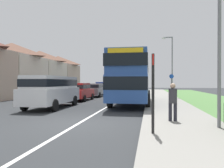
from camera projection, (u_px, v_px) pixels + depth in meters
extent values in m
plane|color=#2D3033|center=(79.00, 123.00, 9.13)|extent=(120.00, 120.00, 0.00)
cube|color=silver|center=(111.00, 104.00, 17.02)|extent=(0.14, 60.00, 0.01)
cube|color=gray|center=(170.00, 108.00, 14.34)|extent=(3.20, 68.00, 0.12)
cube|color=#284C93|center=(132.00, 87.00, 17.12)|extent=(2.50, 9.70, 1.65)
cube|color=#284C93|center=(132.00, 67.00, 17.11)|extent=(2.45, 9.51, 1.55)
cube|color=black|center=(132.00, 83.00, 17.12)|extent=(2.53, 9.75, 0.76)
cube|color=black|center=(132.00, 66.00, 17.11)|extent=(2.53, 9.75, 0.72)
cube|color=gold|center=(125.00, 52.00, 12.37)|extent=(2.00, 0.08, 0.44)
cylinder|color=black|center=(121.00, 95.00, 20.30)|extent=(0.30, 1.00, 1.00)
cylinder|color=black|center=(148.00, 96.00, 19.89)|extent=(0.30, 1.00, 1.00)
cylinder|color=black|center=(110.00, 100.00, 14.71)|extent=(0.30, 1.00, 1.00)
cylinder|color=black|center=(148.00, 101.00, 14.29)|extent=(0.30, 1.00, 1.00)
cube|color=silver|center=(52.00, 95.00, 14.65)|extent=(1.95, 5.57, 0.96)
cube|color=silver|center=(52.00, 82.00, 14.64)|extent=(1.72, 5.12, 0.78)
cube|color=black|center=(52.00, 83.00, 14.64)|extent=(1.75, 5.17, 0.44)
cylinder|color=black|center=(50.00, 100.00, 16.51)|extent=(0.20, 0.72, 0.72)
cylinder|color=black|center=(75.00, 101.00, 16.19)|extent=(0.20, 0.72, 0.72)
cylinder|color=black|center=(24.00, 105.00, 13.11)|extent=(0.20, 0.72, 0.72)
cylinder|color=black|center=(55.00, 105.00, 12.79)|extent=(0.20, 0.72, 0.72)
cube|color=#B21E1E|center=(79.00, 93.00, 20.54)|extent=(1.82, 4.30, 0.73)
cube|color=#B21E1E|center=(78.00, 86.00, 20.32)|extent=(1.60, 2.37, 0.60)
cube|color=black|center=(78.00, 87.00, 20.32)|extent=(1.64, 2.39, 0.34)
cylinder|color=black|center=(75.00, 96.00, 22.01)|extent=(0.20, 0.60, 0.60)
cylinder|color=black|center=(92.00, 96.00, 21.71)|extent=(0.20, 0.60, 0.60)
cylinder|color=black|center=(65.00, 98.00, 19.38)|extent=(0.20, 0.60, 0.60)
cylinder|color=black|center=(84.00, 98.00, 19.08)|extent=(0.20, 0.60, 0.60)
cube|color=slate|center=(94.00, 91.00, 25.79)|extent=(1.82, 4.15, 0.69)
cube|color=slate|center=(94.00, 86.00, 25.58)|extent=(1.60, 2.28, 0.56)
cube|color=black|center=(94.00, 86.00, 25.58)|extent=(1.64, 2.31, 0.32)
cylinder|color=black|center=(90.00, 94.00, 27.21)|extent=(0.20, 0.60, 0.60)
cylinder|color=black|center=(104.00, 94.00, 26.91)|extent=(0.20, 0.60, 0.60)
cylinder|color=black|center=(84.00, 95.00, 24.67)|extent=(0.20, 0.60, 0.60)
cylinder|color=black|center=(99.00, 95.00, 24.37)|extent=(0.20, 0.60, 0.60)
cube|color=navy|center=(103.00, 89.00, 30.95)|extent=(1.78, 4.08, 0.79)
cube|color=navy|center=(103.00, 84.00, 30.74)|extent=(1.56, 2.25, 0.64)
cube|color=black|center=(103.00, 85.00, 30.74)|extent=(1.60, 2.27, 0.36)
cylinder|color=black|center=(99.00, 92.00, 32.35)|extent=(0.20, 0.60, 0.60)
cylinder|color=black|center=(111.00, 92.00, 32.06)|extent=(0.20, 0.60, 0.60)
cylinder|color=black|center=(95.00, 93.00, 29.85)|extent=(0.20, 0.60, 0.60)
cylinder|color=black|center=(108.00, 93.00, 29.56)|extent=(0.20, 0.60, 0.60)
cylinder|color=#23232D|center=(170.00, 114.00, 9.04)|extent=(0.14, 0.14, 0.85)
cylinder|color=#23232D|center=(175.00, 114.00, 9.01)|extent=(0.14, 0.14, 0.85)
cylinder|color=#333338|center=(173.00, 96.00, 9.02)|extent=(0.34, 0.34, 0.60)
sphere|color=tan|center=(173.00, 86.00, 9.02)|extent=(0.22, 0.22, 0.22)
cylinder|color=black|center=(153.00, 95.00, 6.86)|extent=(0.09, 0.09, 2.60)
cube|color=red|center=(153.00, 60.00, 6.85)|extent=(0.04, 0.44, 0.32)
cube|color=black|center=(153.00, 87.00, 6.87)|extent=(0.06, 0.52, 0.68)
cylinder|color=slate|center=(171.00, 89.00, 22.23)|extent=(0.08, 0.08, 2.10)
cylinder|color=blue|center=(171.00, 76.00, 22.22)|extent=(0.44, 0.03, 0.44)
cylinder|color=slate|center=(219.00, 16.00, 7.70)|extent=(0.12, 0.12, 8.08)
cylinder|color=slate|center=(172.00, 67.00, 23.76)|extent=(0.12, 0.12, 6.61)
cube|color=slate|center=(168.00, 37.00, 23.81)|extent=(0.90, 0.10, 0.10)
cube|color=silver|center=(164.00, 38.00, 23.89)|extent=(0.36, 0.20, 0.14)
cube|color=beige|center=(12.00, 77.00, 25.87)|extent=(6.06, 6.48, 4.73)
pyramid|color=brown|center=(12.00, 50.00, 25.84)|extent=(6.06, 6.48, 1.60)
cube|color=beige|center=(40.00, 78.00, 32.39)|extent=(6.06, 6.48, 4.73)
pyramid|color=brown|center=(39.00, 56.00, 32.36)|extent=(6.06, 6.48, 1.60)
cube|color=tan|center=(58.00, 78.00, 38.91)|extent=(6.06, 6.48, 4.73)
pyramid|color=brown|center=(58.00, 61.00, 38.89)|extent=(6.06, 6.48, 1.60)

